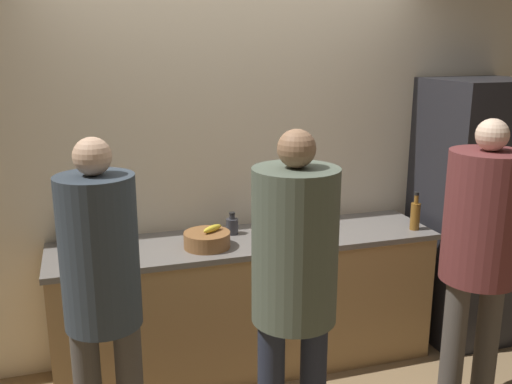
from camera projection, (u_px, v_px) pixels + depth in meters
name	position (u px, v px, depth m)	size (l,w,h in m)	color
wall_back	(233.00, 163.00, 3.77)	(5.20, 0.06, 2.60)	beige
counter	(246.00, 301.00, 3.71)	(2.43, 0.63, 0.88)	tan
refrigerator	(472.00, 211.00, 4.02)	(0.69, 0.67, 1.84)	#232328
person_left	(102.00, 284.00, 2.60)	(0.35, 0.35, 1.68)	#4C4742
person_center	(294.00, 273.00, 2.61)	(0.39, 0.39, 1.72)	#232838
person_right	(481.00, 239.00, 3.07)	(0.41, 0.41, 1.70)	#4C4742
fruit_bowl	(207.00, 239.00, 3.42)	(0.28, 0.28, 0.13)	brown
utensil_crock	(70.00, 233.00, 3.48)	(0.13, 0.13, 0.30)	#3D424C
bottle_clear	(323.00, 207.00, 3.95)	(0.06, 0.06, 0.23)	silver
bottle_dark	(232.00, 226.00, 3.65)	(0.08, 0.08, 0.14)	#333338
bottle_amber	(415.00, 215.00, 3.73)	(0.06, 0.06, 0.25)	brown
cup_black	(286.00, 230.00, 3.61)	(0.09, 0.09, 0.09)	#28282D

